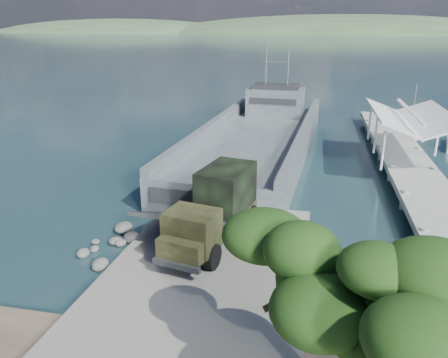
% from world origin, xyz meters
% --- Properties ---
extents(ground, '(1400.00, 1400.00, 0.00)m').
position_xyz_m(ground, '(0.00, 0.00, 0.00)').
color(ground, '#18343A').
rests_on(ground, ground).
extents(boat_ramp, '(10.00, 18.00, 0.50)m').
position_xyz_m(boat_ramp, '(0.00, -1.00, 0.25)').
color(boat_ramp, gray).
rests_on(boat_ramp, ground).
extents(shoreline_rocks, '(3.20, 5.60, 0.90)m').
position_xyz_m(shoreline_rocks, '(-6.20, 0.50, 0.00)').
color(shoreline_rocks, '#535351').
rests_on(shoreline_rocks, ground).
extents(distant_headlands, '(1000.00, 240.00, 48.00)m').
position_xyz_m(distant_headlands, '(50.00, 560.00, 0.00)').
color(distant_headlands, '#395434').
rests_on(distant_headlands, ground).
extents(pier, '(6.40, 44.00, 6.10)m').
position_xyz_m(pier, '(13.00, 18.77, 1.60)').
color(pier, '#A19F97').
rests_on(pier, ground).
extents(landing_craft, '(11.83, 38.51, 11.29)m').
position_xyz_m(landing_craft, '(-0.44, 21.34, 0.92)').
color(landing_craft, '#434C50').
rests_on(landing_craft, ground).
extents(military_truck, '(4.27, 8.80, 3.92)m').
position_xyz_m(military_truck, '(-0.28, 2.06, 2.45)').
color(military_truck, black).
rests_on(military_truck, boat_ramp).
extents(soldier, '(0.66, 0.51, 1.62)m').
position_xyz_m(soldier, '(-2.14, 0.06, 1.31)').
color(soldier, black).
rests_on(soldier, boat_ramp).
extents(sailboat_far, '(2.18, 5.19, 6.13)m').
position_xyz_m(sailboat_far, '(15.98, 32.69, 0.33)').
color(sailboat_far, white).
rests_on(sailboat_far, ground).
extents(overhang_tree, '(7.75, 7.14, 7.03)m').
position_xyz_m(overhang_tree, '(6.42, -9.73, 5.64)').
color(overhang_tree, '#2F2013').
rests_on(overhang_tree, ground).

